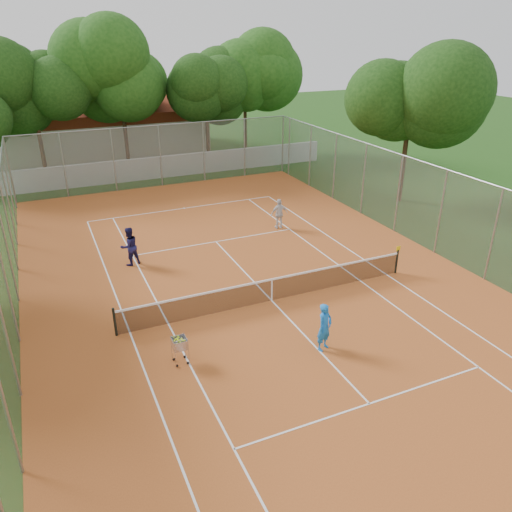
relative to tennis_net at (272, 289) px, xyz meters
name	(u,v)px	position (x,y,z in m)	size (l,w,h in m)	color
ground	(272,301)	(0.00, 0.00, -0.51)	(120.00, 120.00, 0.00)	#173A10
court_pad	(272,301)	(0.00, 0.00, -0.50)	(18.00, 34.00, 0.02)	#AE5621
court_lines	(272,300)	(0.00, 0.00, -0.49)	(10.98, 23.78, 0.01)	white
tennis_net	(272,289)	(0.00, 0.00, 0.00)	(11.88, 0.10, 0.98)	black
perimeter_fence	(272,254)	(0.00, 0.00, 1.49)	(18.00, 34.00, 4.00)	slate
boundary_wall	(155,168)	(0.00, 19.00, 0.24)	(26.00, 0.30, 1.50)	silver
clubhouse	(101,125)	(-2.00, 29.00, 1.69)	(16.40, 9.00, 4.40)	beige
tropical_trees	(140,99)	(0.00, 22.00, 4.49)	(29.00, 19.00, 10.00)	black
player_near	(325,327)	(0.18, -3.56, 0.34)	(0.61, 0.40, 1.67)	blue
player_far_left	(129,246)	(-4.34, 5.50, 0.39)	(0.85, 0.67, 1.76)	#1A1849
player_far_right	(279,214)	(3.70, 6.82, 0.31)	(0.93, 0.39, 1.59)	silver
ball_hopper	(180,350)	(-4.33, -2.39, 0.00)	(0.47, 0.47, 0.98)	#B6B5BD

